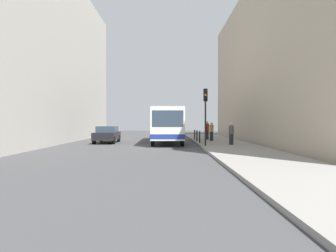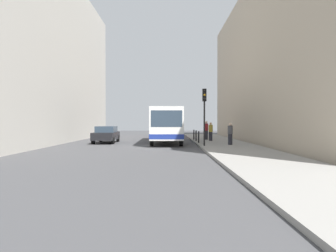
# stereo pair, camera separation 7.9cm
# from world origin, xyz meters

# --- Properties ---
(ground_plane) EXTENTS (80.00, 80.00, 0.00)m
(ground_plane) POSITION_xyz_m (0.00, 0.00, 0.00)
(ground_plane) COLOR #424244
(sidewalk) EXTENTS (4.40, 40.00, 0.15)m
(sidewalk) POSITION_xyz_m (5.40, 0.00, 0.07)
(sidewalk) COLOR gray
(sidewalk) RESTS_ON ground
(building_left) EXTENTS (7.00, 32.00, 15.66)m
(building_left) POSITION_xyz_m (-11.50, 4.00, 7.83)
(building_left) COLOR #BCB7AD
(building_left) RESTS_ON ground
(building_right) EXTENTS (7.00, 32.00, 14.15)m
(building_right) POSITION_xyz_m (11.50, 4.00, 7.08)
(building_right) COLOR #B2A38C
(building_right) RESTS_ON ground
(bus) EXTENTS (2.62, 11.04, 3.00)m
(bus) POSITION_xyz_m (0.78, 4.05, 1.73)
(bus) COLOR white
(bus) RESTS_ON ground
(car_beside_bus) EXTENTS (1.93, 4.44, 1.48)m
(car_beside_bus) POSITION_xyz_m (-4.55, 3.60, 0.78)
(car_beside_bus) COLOR black
(car_beside_bus) RESTS_ON ground
(car_behind_bus) EXTENTS (1.94, 4.44, 1.48)m
(car_behind_bus) POSITION_xyz_m (0.02, 13.41, 0.78)
(car_behind_bus) COLOR maroon
(car_behind_bus) RESTS_ON ground
(traffic_light) EXTENTS (0.28, 0.33, 4.10)m
(traffic_light) POSITION_xyz_m (3.55, -1.48, 3.01)
(traffic_light) COLOR black
(traffic_light) RESTS_ON sidewalk
(bollard_near) EXTENTS (0.11, 0.11, 0.95)m
(bollard_near) POSITION_xyz_m (3.45, 1.52, 0.62)
(bollard_near) COLOR black
(bollard_near) RESTS_ON sidewalk
(bollard_mid) EXTENTS (0.11, 0.11, 0.95)m
(bollard_mid) POSITION_xyz_m (3.45, 3.80, 0.62)
(bollard_mid) COLOR black
(bollard_mid) RESTS_ON sidewalk
(bollard_far) EXTENTS (0.11, 0.11, 0.95)m
(bollard_far) POSITION_xyz_m (3.45, 6.08, 0.62)
(bollard_far) COLOR black
(bollard_far) RESTS_ON sidewalk
(pedestrian_near_signal) EXTENTS (0.38, 0.38, 1.65)m
(pedestrian_near_signal) POSITION_xyz_m (5.62, -0.49, 0.97)
(pedestrian_near_signal) COLOR #26262D
(pedestrian_near_signal) RESTS_ON sidewalk
(pedestrian_mid_sidewalk) EXTENTS (0.38, 0.38, 1.67)m
(pedestrian_mid_sidewalk) POSITION_xyz_m (4.81, 4.18, 0.98)
(pedestrian_mid_sidewalk) COLOR #26262D
(pedestrian_mid_sidewalk) RESTS_ON sidewalk
(pedestrian_far_sidewalk) EXTENTS (0.38, 0.38, 1.80)m
(pedestrian_far_sidewalk) POSITION_xyz_m (4.64, 5.94, 1.05)
(pedestrian_far_sidewalk) COLOR #26262D
(pedestrian_far_sidewalk) RESTS_ON sidewalk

